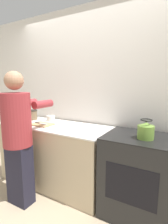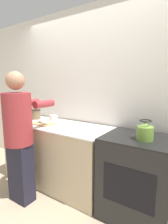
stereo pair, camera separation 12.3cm
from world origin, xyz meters
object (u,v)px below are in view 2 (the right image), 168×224
Objects in this scene: cutting_board at (44,124)px; kettle at (145,132)px; person at (20,134)px; knife at (43,123)px; bowl_prep at (21,120)px; oven at (137,177)px; canister_jar at (36,114)px.

cutting_board is 1.44m from kettle.
person is 7.35× the size of knife.
bowl_prep is at bearing -161.84° from knife.
kettle reaches higher than knife.
oven is 5.88× the size of canister_jar.
oven is at bearing 6.07° from bowl_prep.
cutting_board is at bearing -179.38° from kettle.
knife is at bearing -175.99° from cutting_board.
bowl_prep reaches higher than oven.
person is at bearing -83.92° from cutting_board.
knife is 1.46m from kettle.
canister_jar reaches higher than bowl_prep.
canister_jar reaches higher than cutting_board.
oven is 1.84m from canister_jar.
person is at bearing -55.98° from canister_jar.
bowl_prep is 0.93× the size of canister_jar.
person is 0.80m from canister_jar.
kettle is at bearing 18.87° from person.
canister_jar is at bearing 152.99° from knife.
bowl_prep is at bearing -173.93° from oven.
cutting_board is 1.93× the size of canister_jar.
person is 0.56m from bowl_prep.
cutting_board is (-0.05, 0.46, 0.03)m from person.
bowl_prep is at bearing 141.10° from person.
oven is at bearing 140.02° from kettle.
kettle is at bearing 0.62° from cutting_board.
oven is 4.52× the size of kettle.
bowl_prep is (-0.38, -0.11, 0.03)m from cutting_board.
person is (-1.32, -0.53, 0.42)m from oven.
oven is 6.35× the size of bowl_prep.
canister_jar is (-1.83, 0.18, -0.03)m from kettle.
oven is 3.05× the size of cutting_board.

